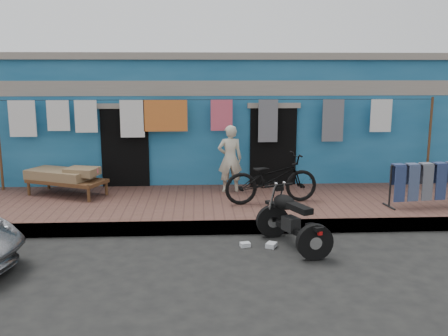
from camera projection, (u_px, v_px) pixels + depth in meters
ground at (231, 266)px, 7.66m from camera, size 80.00×80.00×0.00m
sidewalk at (222, 206)px, 10.58m from camera, size 28.00×3.00×0.25m
curb at (225, 227)px, 9.16m from camera, size 28.00×0.10×0.25m
building at (215, 116)px, 14.18m from camera, size 12.20×5.20×3.36m
clothesline at (192, 121)px, 11.45m from camera, size 10.06×0.06×2.10m
seated_person at (230, 159)px, 11.20m from camera, size 0.57×0.40×1.52m
bicycle at (272, 173)px, 10.27m from camera, size 2.04×1.00×1.26m
motorcycle at (293, 219)px, 8.38m from camera, size 1.71×1.97×1.01m
charpoy at (67, 182)px, 10.97m from camera, size 2.42×2.19×0.60m
jeans_rack at (431, 183)px, 10.11m from camera, size 1.99×0.85×0.91m
litter_a at (245, 245)px, 8.51m from camera, size 0.19×0.16×0.07m
litter_b at (321, 237)px, 8.92m from camera, size 0.16×0.18×0.08m
litter_c at (271, 245)px, 8.49m from camera, size 0.23×0.24×0.08m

